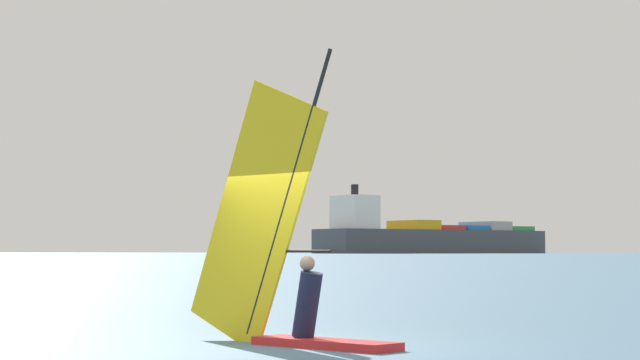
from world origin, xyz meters
The scene contains 4 objects.
ground_plane centered at (0.00, 0.00, 0.00)m, with size 4000.00×4000.00×0.00m, color #476B84.
windsurfer centered at (0.15, 0.19, 1.13)m, with size 3.57×2.48×4.42m.
cargo_ship centered at (-45.57, 628.43, 8.94)m, with size 124.84×122.28×36.87m.
distant_headland centered at (46.23, 1448.68, 20.19)m, with size 755.72×485.57×40.38m, color #4C564C.
Camera 1 is at (3.49, -16.32, 1.36)m, focal length 64.74 mm.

